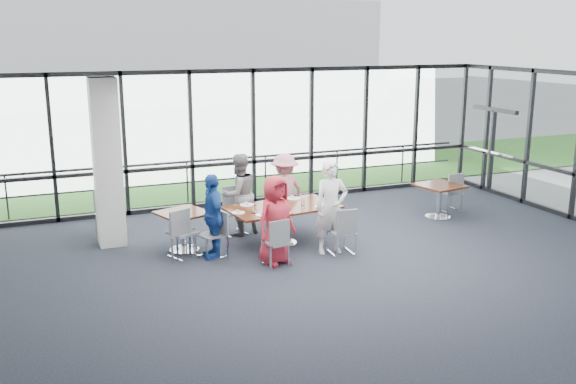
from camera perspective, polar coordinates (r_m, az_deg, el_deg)
name	(u,v)px	position (r m, az deg, el deg)	size (l,w,h in m)	color
floor	(349,271)	(11.19, 5.45, -6.97)	(12.00, 10.00, 0.02)	#1E212D
ceiling	(354,83)	(10.50, 5.85, 9.65)	(12.00, 10.00, 0.04)	silver
curtain_wall_back	(253,137)	(15.26, -3.09, 4.93)	(12.00, 0.10, 3.20)	white
exit_door	(492,151)	(17.21, 17.66, 3.45)	(0.12, 1.60, 2.10)	black
structural_column	(107,163)	(12.55, -15.77, 2.50)	(0.50, 0.50, 3.20)	white
apron	(202,165)	(20.26, -7.64, 2.38)	(80.00, 70.00, 0.02)	slate
grass_strip	(220,177)	(18.37, -6.08, 1.34)	(80.00, 5.00, 0.01)	#2A601C
hangar_main	(174,50)	(42.22, -10.10, 12.30)	(24.00, 10.00, 6.00)	silver
guard_rail	(246,177)	(16.02, -3.74, 1.34)	(0.06, 0.06, 12.00)	#2D2D33
main_table	(282,212)	(12.33, -0.52, -1.77)	(2.23, 1.41, 0.75)	#3D1D0D
side_table_left	(183,218)	(12.09, -9.31, -2.32)	(1.07, 1.07, 0.75)	#3D1D0D
side_table_right	(439,190)	(14.48, 13.31, 0.21)	(1.05, 1.05, 0.75)	#3D1D0D
diner_near_left	(275,220)	(11.24, -1.13, -2.50)	(0.78, 0.50, 1.59)	red
diner_near_right	(331,207)	(11.78, 3.85, -1.38)	(0.63, 0.46, 1.74)	white
diner_far_left	(239,194)	(12.91, -4.38, -0.22)	(0.81, 0.50, 1.66)	slate
diner_far_right	(284,191)	(13.35, -0.32, 0.09)	(1.01, 0.52, 1.57)	#CA7989
diner_end	(213,216)	(11.61, -6.71, -2.14)	(0.91, 0.50, 1.55)	#1D49A5
chair_main_nl	(277,242)	(11.22, -0.96, -4.49)	(0.42, 0.42, 0.85)	gray
chair_main_nr	(341,231)	(11.87, 4.74, -3.49)	(0.42, 0.42, 0.86)	gray
chair_main_fl	(234,212)	(13.00, -4.86, -1.77)	(0.46, 0.46, 0.94)	gray
chair_main_fr	(279,206)	(13.57, -0.84, -1.27)	(0.41, 0.41, 0.84)	gray
chair_main_end	(211,235)	(11.71, -6.84, -3.81)	(0.42, 0.42, 0.85)	gray
chair_spare_la	(183,233)	(11.79, -9.32, -3.60)	(0.45, 0.45, 0.92)	gray
chair_spare_lb	(109,215)	(13.29, -15.66, -2.01)	(0.43, 0.43, 0.89)	gray
chair_spare_r	(450,192)	(15.14, 14.21, -0.01)	(0.44, 0.44, 0.89)	gray
plate_nl	(263,215)	(11.69, -2.27, -2.05)	(0.26, 0.26, 0.01)	white
plate_nr	(321,207)	(12.25, 2.98, -1.32)	(0.25, 0.25, 0.01)	white
plate_fl	(247,205)	(12.38, -3.66, -1.16)	(0.28, 0.28, 0.01)	white
plate_fr	(293,198)	(12.85, 0.46, -0.58)	(0.28, 0.28, 0.01)	white
plate_end	(238,213)	(11.85, -4.43, -1.85)	(0.24, 0.24, 0.01)	white
tumbler_a	(274,207)	(11.97, -1.23, -1.37)	(0.07, 0.07, 0.13)	white
tumbler_b	(303,202)	(12.32, 1.33, -0.89)	(0.07, 0.07, 0.15)	white
tumbler_c	(281,199)	(12.52, -0.64, -0.66)	(0.07, 0.07, 0.14)	white
tumbler_d	(254,209)	(11.80, -3.04, -1.56)	(0.07, 0.07, 0.15)	white
menu_a	(284,213)	(11.81, -0.36, -1.89)	(0.28, 0.20, 0.00)	silver
menu_b	(330,204)	(12.49, 3.76, -1.05)	(0.31, 0.22, 0.00)	silver
menu_c	(278,200)	(12.74, -0.93, -0.73)	(0.28, 0.20, 0.00)	silver
condiment_caddy	(284,204)	(12.38, -0.40, -1.08)	(0.10, 0.07, 0.04)	black
ketchup_bottle	(278,201)	(12.36, -0.86, -0.76)	(0.06, 0.06, 0.18)	#A5061F
green_bottle	(283,201)	(12.30, -0.42, -0.79)	(0.05, 0.05, 0.20)	#1A7D26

